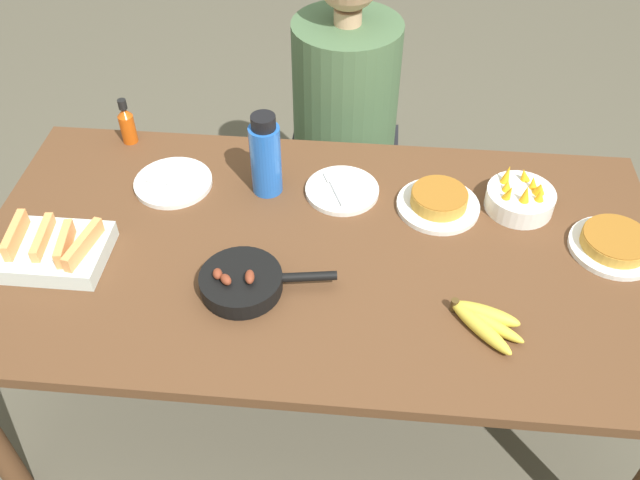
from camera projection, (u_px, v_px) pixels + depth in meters
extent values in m
plane|color=#565142|center=(320.00, 393.00, 2.35)|extent=(14.00, 14.00, 0.00)
cube|color=brown|center=(320.00, 252.00, 1.87)|extent=(1.89, 0.98, 0.03)
cylinder|color=brown|center=(91.00, 221.00, 2.48)|extent=(0.07, 0.07, 0.68)
cylinder|color=brown|center=(583.00, 253.00, 2.36)|extent=(0.07, 0.07, 0.68)
ellipsoid|color=gold|center=(481.00, 328.00, 1.63)|extent=(0.16, 0.17, 0.04)
ellipsoid|color=gold|center=(487.00, 323.00, 1.65)|extent=(0.19, 0.13, 0.03)
ellipsoid|color=gold|center=(485.00, 314.00, 1.66)|extent=(0.18, 0.09, 0.04)
cylinder|color=#4C3819|center=(454.00, 305.00, 1.68)|extent=(0.02, 0.02, 0.04)
cube|color=silver|center=(56.00, 252.00, 1.81)|extent=(0.27, 0.21, 0.05)
cube|color=#F29E56|center=(15.00, 235.00, 1.78)|extent=(0.04, 0.15, 0.05)
cube|color=#F29E56|center=(43.00, 238.00, 1.79)|extent=(0.04, 0.16, 0.04)
cube|color=#F29E56|center=(65.00, 244.00, 1.76)|extent=(0.04, 0.14, 0.05)
cube|color=#F29E56|center=(84.00, 245.00, 1.76)|extent=(0.05, 0.17, 0.05)
cylinder|color=black|center=(242.00, 288.00, 1.74)|extent=(0.21, 0.21, 0.01)
cylinder|color=black|center=(241.00, 281.00, 1.72)|extent=(0.21, 0.21, 0.04)
cylinder|color=black|center=(309.00, 277.00, 1.73)|extent=(0.14, 0.04, 0.02)
ellipsoid|color=brown|center=(250.00, 277.00, 1.68)|extent=(0.04, 0.05, 0.03)
ellipsoid|color=brown|center=(218.00, 274.00, 1.70)|extent=(0.04, 0.04, 0.03)
ellipsoid|color=brown|center=(226.00, 280.00, 1.68)|extent=(0.05, 0.05, 0.03)
cylinder|color=white|center=(438.00, 206.00, 1.97)|extent=(0.24, 0.24, 0.02)
cylinder|color=gold|center=(439.00, 198.00, 1.95)|extent=(0.16, 0.16, 0.04)
cylinder|color=#9B601E|center=(440.00, 193.00, 1.93)|extent=(0.16, 0.16, 0.00)
cylinder|color=white|center=(613.00, 247.00, 1.84)|extent=(0.24, 0.24, 0.02)
cylinder|color=gold|center=(616.00, 241.00, 1.83)|extent=(0.18, 0.18, 0.03)
cylinder|color=#9B601E|center=(618.00, 236.00, 1.81)|extent=(0.18, 0.18, 0.00)
cylinder|color=white|center=(173.00, 183.00, 2.04)|extent=(0.23, 0.23, 0.02)
cylinder|color=silver|center=(176.00, 186.00, 2.01)|extent=(0.12, 0.04, 0.01)
cube|color=silver|center=(152.00, 180.00, 2.03)|extent=(0.05, 0.03, 0.00)
cylinder|color=white|center=(342.00, 190.00, 2.02)|extent=(0.22, 0.22, 0.02)
cylinder|color=silver|center=(336.00, 194.00, 1.99)|extent=(0.05, 0.11, 0.01)
cube|color=silver|center=(328.00, 177.00, 2.04)|extent=(0.04, 0.05, 0.00)
cylinder|color=white|center=(520.00, 200.00, 1.95)|extent=(0.20, 0.20, 0.06)
cone|color=#F4A819|center=(539.00, 189.00, 1.91)|extent=(0.04, 0.05, 0.05)
cone|color=#F4A819|center=(533.00, 183.00, 1.94)|extent=(0.04, 0.04, 0.05)
cone|color=#F4A819|center=(524.00, 175.00, 1.96)|extent=(0.05, 0.04, 0.05)
cone|color=#F4A819|center=(507.00, 175.00, 1.95)|extent=(0.05, 0.05, 0.06)
cone|color=#F4A819|center=(507.00, 186.00, 1.93)|extent=(0.04, 0.04, 0.04)
cone|color=#F4A819|center=(509.00, 193.00, 1.89)|extent=(0.05, 0.05, 0.06)
cone|color=#F4A819|center=(526.00, 195.00, 1.89)|extent=(0.03, 0.03, 0.06)
cone|color=#F4A819|center=(540.00, 196.00, 1.89)|extent=(0.04, 0.05, 0.04)
cylinder|color=blue|center=(266.00, 160.00, 1.96)|extent=(0.09, 0.09, 0.22)
cylinder|color=black|center=(263.00, 122.00, 1.86)|extent=(0.07, 0.07, 0.04)
cylinder|color=#C64C0F|center=(128.00, 129.00, 2.17)|extent=(0.05, 0.05, 0.10)
cone|color=#C64C0F|center=(124.00, 112.00, 2.13)|extent=(0.05, 0.05, 0.03)
cylinder|color=black|center=(122.00, 104.00, 2.11)|extent=(0.03, 0.03, 0.03)
cube|color=black|center=(342.00, 197.00, 2.76)|extent=(0.42, 0.42, 0.44)
cylinder|color=#476642|center=(345.00, 93.00, 2.42)|extent=(0.38, 0.38, 0.53)
cylinder|color=tan|center=(348.00, 16.00, 2.21)|extent=(0.09, 0.09, 0.05)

